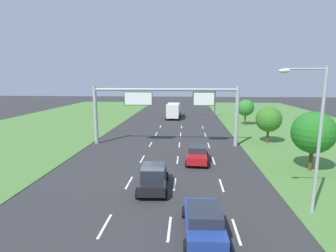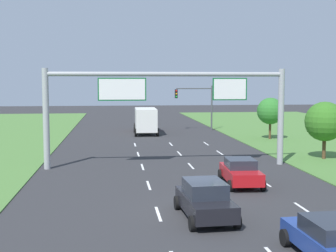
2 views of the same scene
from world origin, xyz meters
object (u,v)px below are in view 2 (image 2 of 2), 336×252
Objects in this scene: sign_gantry at (167,98)px; roadside_tree_mid at (325,122)px; car_mid_lane at (331,239)px; roadside_tree_far at (270,111)px; box_truck at (145,119)px; traffic_light_mast at (197,100)px; car_lead_silver at (241,172)px; car_near_red at (205,199)px.

roadside_tree_mid is (12.54, 1.65, -1.90)m from sign_gantry.
car_mid_lane is 0.25× the size of sign_gantry.
roadside_tree_mid reaches higher than roadside_tree_far.
box_truck is 0.46× the size of sign_gantry.
traffic_light_mast reaches higher than box_truck.
car_mid_lane is at bearing -87.38° from car_lead_silver.
roadside_tree_mid is 12.81m from roadside_tree_far.
sign_gantry is at bearing -104.76° from traffic_light_mast.
roadside_tree_mid is at bearing 63.39° from car_mid_lane.
roadside_tree_far is at bearing 62.60° from car_near_red.
traffic_light_mast reaches higher than roadside_tree_far.
box_truck is 7.48m from traffic_light_mast.
traffic_light_mast is 23.79m from roadside_tree_mid.
sign_gantry is at bearing -88.52° from box_truck.
car_mid_lane is 0.98× the size of roadside_tree_far.
car_near_red is 30.08m from roadside_tree_far.
sign_gantry is at bearing -172.50° from roadside_tree_mid.
car_mid_lane is (-0.12, -11.86, -0.02)m from car_lead_silver.
car_lead_silver is at bearing 59.01° from car_near_red.
box_truck is at bearing 100.66° from car_lead_silver.
box_truck is at bearing -157.39° from traffic_light_mast.
roadside_tree_far is (9.06, 32.80, 2.24)m from car_mid_lane.
car_lead_silver is (3.39, 6.42, -0.06)m from car_near_red.
traffic_light_mast is (6.59, 2.74, 2.22)m from box_truck.
car_lead_silver is 22.87m from roadside_tree_far.
roadside_tree_far reaches higher than box_truck.
roadside_tree_far is (0.00, 12.81, 0.03)m from roadside_tree_mid.
car_lead_silver is 0.79× the size of traffic_light_mast.
sign_gantry reaches higher than car_lead_silver.
car_near_red is 0.80× the size of traffic_light_mast.
car_lead_silver is 0.56× the size of box_truck.
roadside_tree_mid is at bearing 7.50° from sign_gantry.
car_mid_lane is at bearing -83.70° from box_truck.
traffic_light_mast reaches higher than roadside_tree_mid.
box_truck is (-3.58, 40.24, 0.88)m from car_mid_lane.
traffic_light_mast is (3.01, 42.99, 3.10)m from car_mid_lane.
traffic_light_mast is 1.23× the size of roadside_tree_mid.
box_truck reaches higher than car_near_red.
traffic_light_mast is at bearing 83.75° from car_mid_lane.
traffic_light_mast is at bearing 77.37° from car_near_red.
roadside_tree_far is (12.64, -7.44, 1.36)m from box_truck.
roadside_tree_far is (8.93, 20.93, 2.22)m from car_lead_silver.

